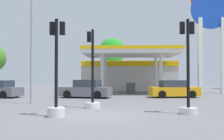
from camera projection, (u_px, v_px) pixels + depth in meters
name	position (u px, v px, depth m)	size (l,w,h in m)	color
ground_plane	(99.00, 115.00, 11.94)	(90.00, 90.00, 0.00)	slate
gas_station	(129.00, 73.00, 32.49)	(11.29, 12.51, 4.52)	beige
station_pole_sign	(211.00, 19.00, 27.52)	(4.16, 0.56, 12.04)	white
car_0	(86.00, 90.00, 21.57)	(4.33, 2.52, 1.46)	black
car_2	(174.00, 90.00, 21.98)	(4.13, 2.17, 1.42)	black
traffic_signal_0	(188.00, 83.00, 12.27)	(0.81, 0.81, 4.37)	silver
traffic_signal_1	(92.00, 89.00, 14.50)	(0.84, 0.84, 4.29)	silver
traffic_signal_2	(56.00, 86.00, 11.45)	(0.75, 0.75, 4.20)	silver
tree_1	(112.00, 51.00, 36.11)	(3.55, 3.55, 6.93)	brown
corner_streetlamp	(30.00, 31.00, 16.84)	(0.24, 1.48, 7.70)	gray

